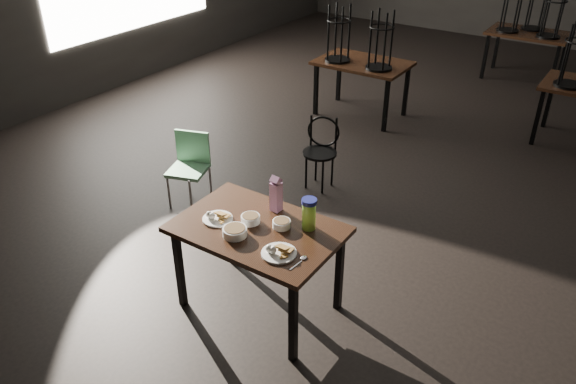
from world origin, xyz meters
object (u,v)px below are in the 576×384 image
Objects in this scene: juice_carton at (276,195)px; water_bottle at (309,214)px; main_table at (258,236)px; school_chair at (190,163)px; bentwood_chair at (321,147)px.

juice_carton is 1.21× the size of water_bottle.
main_table is at bearing -148.11° from water_bottle.
school_chair is at bearing 157.27° from juice_carton.
water_bottle is (0.31, 0.20, 0.20)m from main_table.
juice_carton is at bearing 167.94° from water_bottle.
juice_carton reaches higher than bentwood_chair.
main_table is 0.42m from water_bottle.
bentwood_chair is (-0.92, 1.74, -0.43)m from water_bottle.
juice_carton is 0.38× the size of school_chair.
juice_carton is 0.34m from water_bottle.
water_bottle is at bearing -12.06° from juice_carton.
school_chair is at bearing -147.96° from bentwood_chair.
juice_carton is (-0.02, 0.27, 0.21)m from main_table.
juice_carton is 1.65m from school_chair.
school_chair reaches higher than main_table.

